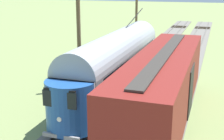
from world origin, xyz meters
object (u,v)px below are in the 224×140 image
(vintage_streetcar, at_px, (117,61))
(spare_tie_stack, at_px, (89,76))
(coach_adjacent, at_px, (163,86))
(catenary_pole_mid_near, at_px, (80,37))
(catenary_pole_foreground, at_px, (137,16))

(vintage_streetcar, height_order, spare_tie_stack, vintage_streetcar)
(coach_adjacent, height_order, catenary_pole_mid_near, catenary_pole_mid_near)
(coach_adjacent, distance_m, catenary_pole_mid_near, 7.62)
(vintage_streetcar, xyz_separation_m, catenary_pole_mid_near, (2.46, 0.78, 1.68))
(vintage_streetcar, xyz_separation_m, spare_tie_stack, (3.01, -2.02, -1.99))
(catenary_pole_mid_near, height_order, spare_tie_stack, catenary_pole_mid_near)
(coach_adjacent, bearing_deg, spare_tie_stack, -41.48)
(catenary_pole_foreground, relative_size, spare_tie_stack, 3.15)
(catenary_pole_mid_near, distance_m, spare_tie_stack, 4.65)
(catenary_pole_foreground, xyz_separation_m, catenary_pole_mid_near, (0.00, 15.96, 0.00))
(vintage_streetcar, bearing_deg, catenary_pole_foreground, -80.80)
(catenary_pole_mid_near, relative_size, spare_tie_stack, 3.15)
(catenary_pole_mid_near, xyz_separation_m, spare_tie_stack, (0.55, -2.80, -3.67))
(catenary_pole_mid_near, bearing_deg, coach_adjacent, 152.00)
(catenary_pole_foreground, bearing_deg, vintage_streetcar, 99.20)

